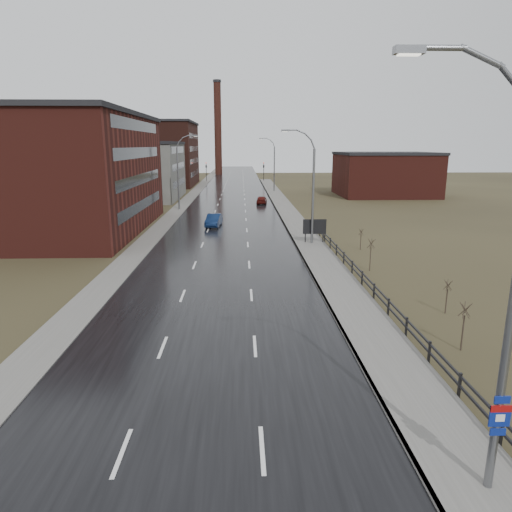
{
  "coord_description": "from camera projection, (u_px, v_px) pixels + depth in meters",
  "views": [
    {
      "loc": [
        1.67,
        -9.11,
        9.85
      ],
      "look_at": [
        2.58,
        18.99,
        3.0
      ],
      "focal_mm": 32.0,
      "sensor_mm": 36.0,
      "label": 1
    }
  ],
  "objects": [
    {
      "name": "road",
      "position": [
        230.0,
        211.0,
        69.38
      ],
      "size": [
        14.0,
        300.0,
        0.06
      ],
      "primitive_type": "cube",
      "color": "black",
      "rests_on": "ground"
    },
    {
      "name": "sidewalk_right",
      "position": [
        311.0,
        246.0,
        45.36
      ],
      "size": [
        3.2,
        180.0,
        0.18
      ],
      "primitive_type": "cube",
      "color": "#595651",
      "rests_on": "ground"
    },
    {
      "name": "curb_right",
      "position": [
        296.0,
        246.0,
        45.32
      ],
      "size": [
        0.16,
        180.0,
        0.18
      ],
      "primitive_type": "cube",
      "color": "slate",
      "rests_on": "ground"
    },
    {
      "name": "sidewalk_left",
      "position": [
        176.0,
        211.0,
        69.12
      ],
      "size": [
        2.4,
        260.0,
        0.12
      ],
      "primitive_type": "cube",
      "color": "#595651",
      "rests_on": "ground"
    },
    {
      "name": "warehouse_near",
      "position": [
        45.0,
        173.0,
        52.56
      ],
      "size": [
        22.44,
        28.56,
        13.5
      ],
      "color": "#471914",
      "rests_on": "ground"
    },
    {
      "name": "warehouse_mid",
      "position": [
        136.0,
        170.0,
        85.06
      ],
      "size": [
        16.32,
        20.4,
        10.5
      ],
      "color": "slate",
      "rests_on": "ground"
    },
    {
      "name": "warehouse_far",
      "position": [
        142.0,
        154.0,
        113.44
      ],
      "size": [
        26.52,
        24.48,
        15.5
      ],
      "color": "#331611",
      "rests_on": "ground"
    },
    {
      "name": "building_right",
      "position": [
        385.0,
        174.0,
        90.7
      ],
      "size": [
        18.36,
        16.32,
        8.5
      ],
      "color": "#471914",
      "rests_on": "ground"
    },
    {
      "name": "smokestack",
      "position": [
        218.0,
        128.0,
        152.93
      ],
      "size": [
        2.7,
        2.7,
        30.7
      ],
      "color": "#331611",
      "rests_on": "ground"
    },
    {
      "name": "streetlight_main",
      "position": [
        502.0,
        294.0,
        11.9
      ],
      "size": [
        3.91,
        0.29,
        12.11
      ],
      "color": "slate",
      "rests_on": "ground"
    },
    {
      "name": "streetlight_right_mid",
      "position": [
        310.0,
        187.0,
        44.97
      ],
      "size": [
        3.36,
        0.28,
        11.35
      ],
      "color": "slate",
      "rests_on": "ground"
    },
    {
      "name": "streetlight_left",
      "position": [
        180.0,
        172.0,
        69.71
      ],
      "size": [
        3.36,
        0.28,
        11.35
      ],
      "color": "slate",
      "rests_on": "ground"
    },
    {
      "name": "streetlight_right_far",
      "position": [
        273.0,
        164.0,
        97.41
      ],
      "size": [
        3.36,
        0.28,
        11.35
      ],
      "color": "slate",
      "rests_on": "ground"
    },
    {
      "name": "guardrail",
      "position": [
        377.0,
        292.0,
        29.06
      ],
      "size": [
        0.1,
        53.05,
        1.1
      ],
      "color": "black",
      "rests_on": "ground"
    },
    {
      "name": "shrub_c",
      "position": [
        463.0,
        325.0,
        22.19
      ],
      "size": [
        0.58,
        0.62,
        2.47
      ],
      "color": "#382D23",
      "rests_on": "ground"
    },
    {
      "name": "shrub_d",
      "position": [
        447.0,
        296.0,
        27.19
      ],
      "size": [
        0.49,
        0.52,
        2.07
      ],
      "color": "#382D23",
      "rests_on": "ground"
    },
    {
      "name": "shrub_e",
      "position": [
        371.0,
        254.0,
        36.37
      ],
      "size": [
        0.62,
        0.66,
        2.64
      ],
      "color": "#382D23",
      "rests_on": "ground"
    },
    {
      "name": "shrub_f",
      "position": [
        361.0,
        239.0,
        43.85
      ],
      "size": [
        0.49,
        0.51,
        2.05
      ],
      "color": "#382D23",
      "rests_on": "ground"
    },
    {
      "name": "billboard",
      "position": [
        315.0,
        227.0,
        46.29
      ],
      "size": [
        2.38,
        0.17,
        2.56
      ],
      "color": "black",
      "rests_on": "ground"
    },
    {
      "name": "traffic_light_left",
      "position": [
        206.0,
        165.0,
        126.31
      ],
      "size": [
        0.58,
        2.73,
        5.3
      ],
      "color": "black",
      "rests_on": "ground"
    },
    {
      "name": "traffic_light_right",
      "position": [
        264.0,
        164.0,
        126.82
      ],
      "size": [
        0.58,
        2.73,
        5.3
      ],
      "color": "black",
      "rests_on": "ground"
    },
    {
      "name": "car_near",
      "position": [
        214.0,
        221.0,
        56.44
      ],
      "size": [
        2.05,
        4.72,
        1.51
      ],
      "primitive_type": "imported",
      "rotation": [
        0.0,
        0.0,
        -0.1
      ],
      "color": "#0D1E43",
      "rests_on": "ground"
    },
    {
      "name": "car_far",
      "position": [
        262.0,
        200.0,
        78.1
      ],
      "size": [
        2.09,
        4.25,
        1.39
      ],
      "primitive_type": "imported",
      "rotation": [
        0.0,
        0.0,
        3.03
      ],
      "color": "#4B0F0C",
      "rests_on": "ground"
    }
  ]
}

